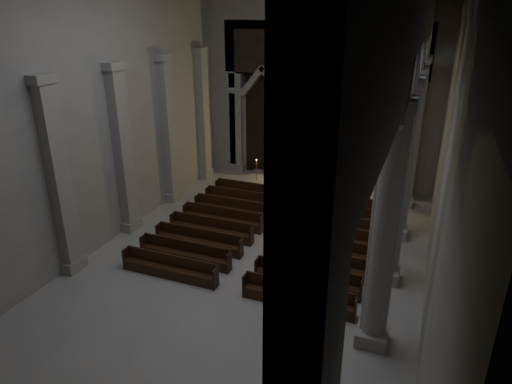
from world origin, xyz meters
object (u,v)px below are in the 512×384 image
candle_stand_left (256,176)px  pews (269,235)px  candle_stand_right (354,195)px  worshipper (323,203)px  altar_rail (306,183)px  altar (331,176)px

candle_stand_left → pews: (3.37, -6.97, -0.10)m
candle_stand_right → worshipper: 2.57m
candle_stand_left → altar_rail: bearing=-11.2°
candle_stand_left → pews: 7.74m
altar → pews: (-1.11, -8.01, -0.38)m
altar_rail → candle_stand_left: bearing=168.8°
altar_rail → worshipper: size_ratio=4.53×
candle_stand_left → altar: bearing=13.1°
altar → altar_rail: (-1.11, -1.70, -0.03)m
altar → pews: 8.09m
altar → altar_rail: size_ratio=0.42×
altar_rail → candle_stand_right: bearing=-1.1°
pews → altar_rail: bearing=90.0°
altar → pews: size_ratio=0.22×
altar → candle_stand_right: 2.49m
altar_rail → candle_stand_right: size_ratio=3.69×
altar_rail → candle_stand_right: (2.84, -0.06, -0.29)m
altar_rail → candle_stand_left: candle_stand_left is taller
altar_rail → pews: 6.32m
candle_stand_right → pews: candle_stand_right is taller
pews → candle_stand_right: bearing=65.6°
pews → worshipper: (1.58, 4.02, 0.25)m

